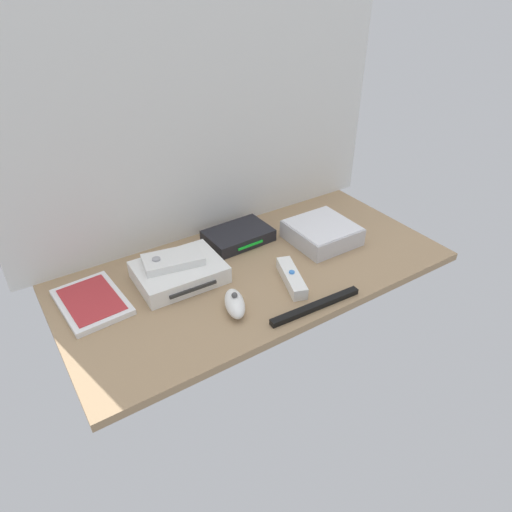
{
  "coord_description": "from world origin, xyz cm",
  "views": [
    {
      "loc": [
        -53.63,
        -82.05,
        68.71
      ],
      "look_at": [
        0.0,
        0.0,
        4.0
      ],
      "focal_mm": 32.44,
      "sensor_mm": 36.0,
      "label": 1
    }
  ],
  "objects_px": {
    "mini_computer": "(322,233)",
    "game_console": "(179,272)",
    "remote_wand": "(292,278)",
    "remote_classic_pad": "(173,260)",
    "network_router": "(238,236)",
    "game_case": "(92,302)",
    "sensor_bar": "(316,306)",
    "remote_nunchuk": "(235,303)"
  },
  "relations": [
    {
      "from": "network_router",
      "to": "remote_wand",
      "type": "height_order",
      "value": "same"
    },
    {
      "from": "network_router",
      "to": "sensor_bar",
      "type": "height_order",
      "value": "network_router"
    },
    {
      "from": "remote_wand",
      "to": "remote_classic_pad",
      "type": "relative_size",
      "value": 0.97
    },
    {
      "from": "remote_classic_pad",
      "to": "mini_computer",
      "type": "bearing_deg",
      "value": 2.14
    },
    {
      "from": "mini_computer",
      "to": "remote_wand",
      "type": "height_order",
      "value": "mini_computer"
    },
    {
      "from": "mini_computer",
      "to": "remote_nunchuk",
      "type": "distance_m",
      "value": 0.39
    },
    {
      "from": "game_console",
      "to": "remote_classic_pad",
      "type": "xyz_separation_m",
      "value": [
        -0.01,
        0.01,
        0.03
      ]
    },
    {
      "from": "mini_computer",
      "to": "remote_wand",
      "type": "bearing_deg",
      "value": -149.21
    },
    {
      "from": "network_router",
      "to": "game_case",
      "type": "bearing_deg",
      "value": -174.38
    },
    {
      "from": "remote_wand",
      "to": "remote_nunchuk",
      "type": "bearing_deg",
      "value": -155.9
    },
    {
      "from": "game_case",
      "to": "remote_wand",
      "type": "bearing_deg",
      "value": -26.57
    },
    {
      "from": "game_case",
      "to": "remote_classic_pad",
      "type": "relative_size",
      "value": 1.27
    },
    {
      "from": "game_console",
      "to": "remote_classic_pad",
      "type": "bearing_deg",
      "value": 119.87
    },
    {
      "from": "sensor_bar",
      "to": "mini_computer",
      "type": "bearing_deg",
      "value": 50.28
    },
    {
      "from": "mini_computer",
      "to": "network_router",
      "type": "xyz_separation_m",
      "value": [
        -0.2,
        0.13,
        -0.01
      ]
    },
    {
      "from": "remote_classic_pad",
      "to": "sensor_bar",
      "type": "xyz_separation_m",
      "value": [
        0.22,
        -0.29,
        -0.05
      ]
    },
    {
      "from": "network_router",
      "to": "remote_wand",
      "type": "relative_size",
      "value": 1.21
    },
    {
      "from": "game_case",
      "to": "game_console",
      "type": "bearing_deg",
      "value": -9.53
    },
    {
      "from": "sensor_bar",
      "to": "remote_nunchuk",
      "type": "bearing_deg",
      "value": 151.51
    },
    {
      "from": "remote_classic_pad",
      "to": "network_router",
      "type": "bearing_deg",
      "value": 26.38
    },
    {
      "from": "game_console",
      "to": "game_case",
      "type": "height_order",
      "value": "game_console"
    },
    {
      "from": "mini_computer",
      "to": "remote_wand",
      "type": "relative_size",
      "value": 1.13
    },
    {
      "from": "mini_computer",
      "to": "remote_classic_pad",
      "type": "xyz_separation_m",
      "value": [
        -0.42,
        0.06,
        0.03
      ]
    },
    {
      "from": "mini_computer",
      "to": "game_case",
      "type": "xyz_separation_m",
      "value": [
        -0.63,
        0.07,
        -0.02
      ]
    },
    {
      "from": "game_case",
      "to": "remote_nunchuk",
      "type": "distance_m",
      "value": 0.33
    },
    {
      "from": "game_console",
      "to": "remote_wand",
      "type": "height_order",
      "value": "game_console"
    },
    {
      "from": "game_console",
      "to": "sensor_bar",
      "type": "height_order",
      "value": "game_console"
    },
    {
      "from": "game_case",
      "to": "remote_wand",
      "type": "height_order",
      "value": "remote_wand"
    },
    {
      "from": "mini_computer",
      "to": "game_console",
      "type": "bearing_deg",
      "value": 173.2
    },
    {
      "from": "mini_computer",
      "to": "sensor_bar",
      "type": "distance_m",
      "value": 0.3
    },
    {
      "from": "mini_computer",
      "to": "network_router",
      "type": "distance_m",
      "value": 0.24
    },
    {
      "from": "mini_computer",
      "to": "sensor_bar",
      "type": "height_order",
      "value": "mini_computer"
    },
    {
      "from": "network_router",
      "to": "remote_classic_pad",
      "type": "height_order",
      "value": "remote_classic_pad"
    },
    {
      "from": "remote_wand",
      "to": "remote_nunchuk",
      "type": "xyz_separation_m",
      "value": [
        -0.17,
        -0.01,
        0.01
      ]
    },
    {
      "from": "game_case",
      "to": "network_router",
      "type": "distance_m",
      "value": 0.44
    },
    {
      "from": "game_console",
      "to": "network_router",
      "type": "bearing_deg",
      "value": 21.26
    },
    {
      "from": "remote_wand",
      "to": "sensor_bar",
      "type": "distance_m",
      "value": 0.11
    },
    {
      "from": "game_console",
      "to": "remote_classic_pad",
      "type": "height_order",
      "value": "remote_classic_pad"
    },
    {
      "from": "remote_nunchuk",
      "to": "sensor_bar",
      "type": "distance_m",
      "value": 0.19
    },
    {
      "from": "game_console",
      "to": "remote_wand",
      "type": "xyz_separation_m",
      "value": [
        0.23,
        -0.16,
        -0.01
      ]
    },
    {
      "from": "network_router",
      "to": "sensor_bar",
      "type": "relative_size",
      "value": 0.76
    },
    {
      "from": "game_console",
      "to": "remote_classic_pad",
      "type": "relative_size",
      "value": 1.37
    }
  ]
}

